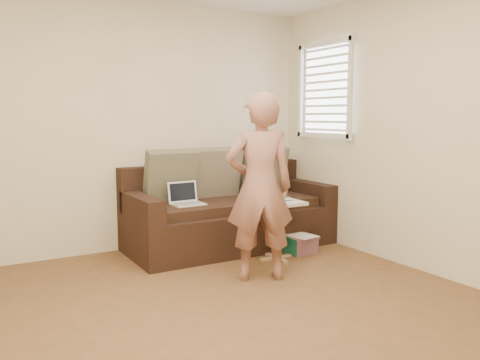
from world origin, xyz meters
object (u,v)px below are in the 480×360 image
(laptop_silver, at_px, (270,198))
(striped_box, at_px, (300,244))
(person, at_px, (260,187))
(drinking_glass, at_px, (259,196))
(laptop_white, at_px, (188,205))
(sofa, at_px, (230,208))
(side_table, at_px, (276,230))

(laptop_silver, height_order, striped_box, laptop_silver)
(person, distance_m, drinking_glass, 0.61)
(laptop_silver, distance_m, laptop_white, 0.95)
(sofa, height_order, striped_box, sofa)
(person, distance_m, striped_box, 1.18)
(sofa, relative_size, striped_box, 7.35)
(laptop_silver, relative_size, laptop_white, 1.22)
(sofa, xyz_separation_m, drinking_glass, (0.01, -0.56, 0.21))
(laptop_silver, bearing_deg, side_table, -116.13)
(laptop_white, xyz_separation_m, drinking_glass, (0.54, -0.49, 0.11))
(sofa, height_order, laptop_white, sofa)
(laptop_white, distance_m, person, 1.06)
(sofa, bearing_deg, laptop_white, -172.41)
(sofa, xyz_separation_m, laptop_silver, (0.42, -0.13, 0.10))
(laptop_silver, distance_m, drinking_glass, 0.61)
(laptop_silver, bearing_deg, drinking_glass, -132.58)
(side_table, relative_size, striped_box, 1.92)
(laptop_white, distance_m, side_table, 0.92)
(person, height_order, side_table, person)
(laptop_silver, height_order, drinking_glass, drinking_glass)
(drinking_glass, height_order, striped_box, drinking_glass)
(person, relative_size, striped_box, 5.39)
(side_table, bearing_deg, striped_box, 8.50)
(laptop_white, bearing_deg, laptop_silver, -5.36)
(laptop_white, relative_size, drinking_glass, 2.66)
(laptop_white, bearing_deg, drinking_glass, -44.29)
(person, bearing_deg, side_table, -116.38)
(sofa, distance_m, laptop_white, 0.54)
(person, xyz_separation_m, side_table, (0.47, 0.44, -0.52))
(laptop_white, height_order, striped_box, laptop_white)
(laptop_white, bearing_deg, striped_box, -27.83)
(drinking_glass, bearing_deg, laptop_white, 137.49)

